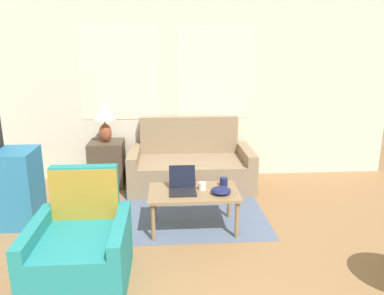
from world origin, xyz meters
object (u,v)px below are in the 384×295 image
laptop (183,186)px  cup_yellow (224,182)px  table_lamp (104,117)px  cup_white (202,186)px  couch (190,167)px  armchair (81,251)px  snack_bowl (221,191)px  cup_navy (192,181)px  coffee_table (194,195)px

laptop → cup_yellow: bearing=15.8°
table_lamp → cup_yellow: bearing=-41.4°
table_lamp → cup_white: bearing=-48.9°
couch → cup_yellow: couch is taller
table_lamp → cup_white: 1.94m
couch → cup_yellow: size_ratio=18.82×
armchair → snack_bowl: 1.52m
cup_navy → laptop: bearing=-128.7°
coffee_table → snack_bowl: bearing=-18.7°
table_lamp → snack_bowl: 2.15m
couch → cup_navy: 1.20m
armchair → table_lamp: table_lamp is taller
coffee_table → cup_white: size_ratio=11.51×
armchair → cup_yellow: (1.36, 1.01, 0.21)m
laptop → cup_navy: laptop is taller
coffee_table → cup_white: cup_white is taller
armchair → cup_navy: size_ratio=8.55×
couch → cup_white: bearing=-88.1°
armchair → cup_navy: 1.45m
cup_navy → cup_white: bearing=-50.1°
coffee_table → cup_yellow: (0.35, 0.14, 0.09)m
cup_yellow → armchair: bearing=-143.3°
table_lamp → cup_yellow: (1.48, -1.30, -0.51)m
table_lamp → cup_white: (1.23, -1.41, -0.52)m
coffee_table → cup_navy: bearing=90.7°
armchair → cup_yellow: bearing=36.7°
armchair → laptop: armchair is taller
couch → cup_navy: bearing=-92.7°
armchair → cup_navy: (1.01, 1.02, 0.22)m
couch → laptop: 1.36m
armchair → laptop: 1.27m
table_lamp → cup_yellow: table_lamp is taller
laptop → cup_navy: 0.19m
armchair → cup_white: 1.45m
cup_white → table_lamp: bearing=131.1°
couch → coffee_table: 1.34m
armchair → laptop: bearing=44.5°
coffee_table → cup_navy: (-0.00, 0.15, 0.10)m
laptop → cup_navy: size_ratio=2.85×
armchair → snack_bowl: armchair is taller
table_lamp → coffee_table: bearing=-51.8°
laptop → coffee_table: bearing=-3.0°
laptop → cup_white: 0.22m
cup_navy → cup_yellow: 0.35m
table_lamp → laptop: (1.02, -1.44, -0.50)m
cup_white → snack_bowl: size_ratio=0.39×
couch → cup_yellow: 1.25m
coffee_table → laptop: laptop is taller
coffee_table → cup_yellow: 0.38m
laptop → cup_yellow: laptop is taller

